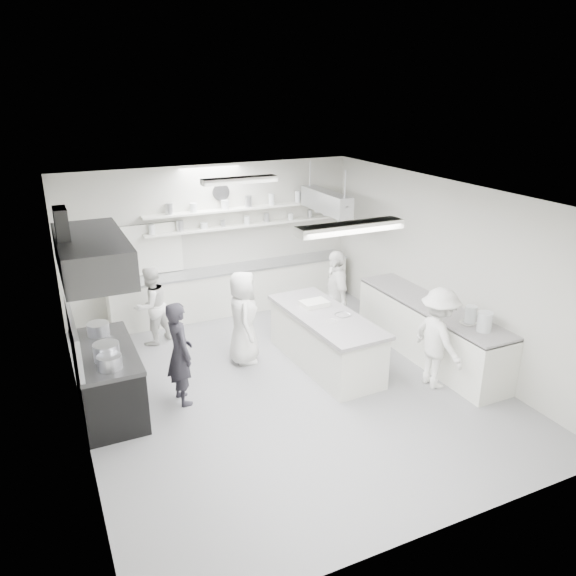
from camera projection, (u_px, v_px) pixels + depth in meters
name	position (u px, v px, depth m)	size (l,w,h in m)	color
floor	(284.00, 384.00, 8.80)	(6.00, 7.00, 0.02)	gray
ceiling	(284.00, 194.00, 7.76)	(6.00, 7.00, 0.02)	white
wall_back	(213.00, 239.00, 11.26)	(6.00, 0.04, 3.00)	beige
wall_front	(436.00, 413.00, 5.30)	(6.00, 0.04, 3.00)	beige
wall_left	(71.00, 330.00, 7.09)	(0.04, 7.00, 3.00)	beige
wall_right	(444.00, 268.00, 9.47)	(0.04, 7.00, 3.00)	beige
stove	(108.00, 381.00, 7.95)	(0.80, 1.80, 0.90)	black
exhaust_hood	(92.00, 254.00, 7.30)	(0.85, 2.00, 0.50)	#3B3B3C
back_counter	(233.00, 290.00, 11.48)	(5.00, 0.60, 0.92)	white
shelf_lower	(247.00, 225.00, 11.34)	(4.20, 0.26, 0.04)	white
shelf_upper	(246.00, 208.00, 11.22)	(4.20, 0.26, 0.04)	white
pass_through_window	(149.00, 249.00, 10.74)	(1.30, 0.04, 1.00)	black
wall_clock	(221.00, 192.00, 10.98)	(0.32, 0.32, 0.05)	white
right_counter	(429.00, 331.00, 9.51)	(0.74, 3.30, 0.94)	white
pot_rack	(326.00, 202.00, 10.84)	(0.30, 1.60, 0.40)	#B1B3B9
light_fixture_front	(350.00, 227.00, 6.25)	(1.30, 0.25, 0.10)	white
light_fixture_rear	(240.00, 180.00, 9.31)	(1.30, 0.25, 0.10)	white
prep_island	(325.00, 341.00, 9.25)	(0.88, 2.35, 0.87)	white
stove_pot	(107.00, 353.00, 7.46)	(0.35, 0.35, 0.29)	#B1B3B9
cook_stove	(180.00, 353.00, 8.04)	(0.58, 0.38, 1.58)	#2A2930
cook_back	(151.00, 306.00, 9.94)	(0.70, 0.55, 1.45)	white
cook_island_left	(243.00, 317.00, 9.24)	(0.78, 0.51, 1.61)	white
cook_island_right	(336.00, 297.00, 9.98)	(1.01, 0.42, 1.72)	white
cook_right	(438.00, 338.00, 8.47)	(1.04, 0.60, 1.61)	white
bowl_island_a	(343.00, 316.00, 9.06)	(0.25, 0.25, 0.06)	#B1B3B9
bowl_island_b	(332.00, 322.00, 8.82)	(0.18, 0.18, 0.06)	white
bowl_right	(468.00, 324.00, 8.59)	(0.24, 0.24, 0.06)	white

